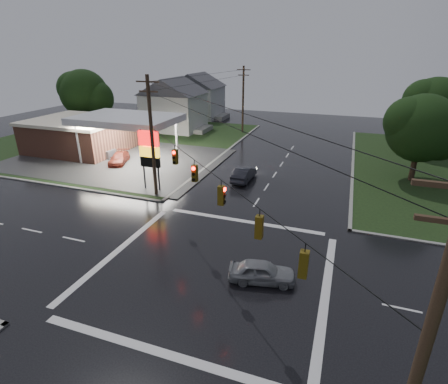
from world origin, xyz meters
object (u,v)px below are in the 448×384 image
(utility_pole_nw, at_px, (152,136))
(tree_nw_behind, at_px, (85,94))
(car_pump, at_px, (119,158))
(house_far, at_px, (197,95))
(tree_ne_far, at_px, (436,106))
(car_north, at_px, (244,174))
(utility_pole_se, at_px, (422,358))
(utility_pole_n, at_px, (243,99))
(pylon_sign, at_px, (149,151))
(car_crossing, at_px, (262,272))
(gas_station, at_px, (87,133))
(house_near, at_px, (174,104))
(tree_ne_near, at_px, (423,129))

(utility_pole_nw, distance_m, tree_nw_behind, 31.82)
(tree_nw_behind, relative_size, car_pump, 2.23)
(house_far, bearing_deg, car_pump, -84.08)
(tree_ne_far, bearing_deg, car_north, -138.01)
(utility_pole_se, height_order, tree_ne_far, utility_pole_se)
(utility_pole_n, relative_size, car_north, 2.33)
(pylon_sign, bearing_deg, car_north, 35.79)
(utility_pole_n, height_order, car_pump, utility_pole_n)
(utility_pole_n, height_order, car_north, utility_pole_n)
(car_crossing, bearing_deg, utility_pole_nw, 40.44)
(tree_ne_far, bearing_deg, car_crossing, -112.10)
(gas_station, bearing_deg, car_north, -8.90)
(car_north, bearing_deg, car_crossing, 111.79)
(house_near, relative_size, car_crossing, 2.78)
(pylon_sign, bearing_deg, house_near, 112.28)
(utility_pole_n, relative_size, car_crossing, 2.64)
(utility_pole_se, distance_m, house_near, 54.77)
(house_near, distance_m, car_north, 27.23)
(utility_pole_n, height_order, tree_ne_far, utility_pole_n)
(house_near, bearing_deg, tree_ne_far, -3.01)
(pylon_sign, relative_size, utility_pole_nw, 0.55)
(gas_station, xyz_separation_m, tree_ne_near, (39.82, 2.29, 3.01))
(tree_nw_behind, distance_m, tree_ne_far, 51.15)
(pylon_sign, bearing_deg, house_far, 106.98)
(utility_pole_se, bearing_deg, tree_ne_far, 80.02)
(pylon_sign, height_order, house_near, house_near)
(utility_pole_n, bearing_deg, house_far, 141.23)
(utility_pole_nw, height_order, house_near, utility_pole_nw)
(gas_station, bearing_deg, utility_pole_n, 48.53)
(utility_pole_se, distance_m, house_far, 65.55)
(gas_station, height_order, tree_ne_far, tree_ne_far)
(car_north, bearing_deg, utility_pole_se, 117.20)
(gas_station, relative_size, car_north, 5.81)
(house_far, relative_size, tree_ne_near, 1.23)
(gas_station, height_order, utility_pole_nw, utility_pole_nw)
(car_pump, bearing_deg, gas_station, 137.29)
(house_far, distance_m, tree_nw_behind, 21.65)
(house_near, distance_m, tree_ne_far, 38.19)
(tree_ne_far, bearing_deg, utility_pole_se, -99.98)
(utility_pole_se, relative_size, tree_nw_behind, 1.10)
(pylon_sign, xyz_separation_m, house_near, (-10.45, 25.50, 0.39))
(pylon_sign, height_order, utility_pole_nw, utility_pole_nw)
(pylon_sign, relative_size, utility_pole_n, 0.57)
(utility_pole_se, relative_size, tree_ne_far, 1.12)
(tree_ne_near, bearing_deg, gas_station, -176.70)
(gas_station, bearing_deg, house_near, 73.83)
(pylon_sign, height_order, house_far, house_far)
(tree_ne_far, bearing_deg, house_far, 160.29)
(car_north, height_order, car_pump, car_north)
(car_crossing, bearing_deg, tree_nw_behind, 38.60)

